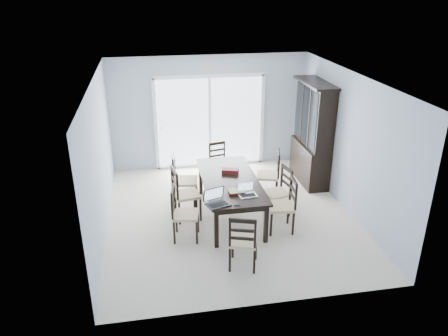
{
  "coord_description": "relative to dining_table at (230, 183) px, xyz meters",
  "views": [
    {
      "loc": [
        -1.39,
        -7.08,
        4.09
      ],
      "look_at": [
        -0.11,
        0.0,
        0.98
      ],
      "focal_mm": 35.0,
      "sensor_mm": 36.0,
      "label": 1
    }
  ],
  "objects": [
    {
      "name": "chair_left_mid",
      "position": [
        -0.89,
        0.05,
        -0.05
      ],
      "size": [
        0.52,
        0.51,
        1.17
      ],
      "rotation": [
        0.0,
        0.0,
        -1.41
      ],
      "color": "black",
      "rests_on": "floor"
    },
    {
      "name": "laptop_dark",
      "position": [
        -0.38,
        -0.94,
        0.14
      ],
      "size": [
        0.44,
        0.36,
        0.26
      ],
      "rotation": [
        0.0,
        0.0,
        0.32
      ],
      "color": "black",
      "rests_on": "dining_table"
    },
    {
      "name": "railing",
      "position": [
        0.0,
        4.5,
        -0.12
      ],
      "size": [
        4.5,
        0.06,
        1.1
      ],
      "primitive_type": "cube",
      "color": "#99999E",
      "rests_on": "balcony"
    },
    {
      "name": "chair_left_near",
      "position": [
        -0.97,
        -0.62,
        -0.09
      ],
      "size": [
        0.5,
        0.49,
        1.11
      ],
      "rotation": [
        0.0,
        0.0,
        -1.75
      ],
      "color": "black",
      "rests_on": "floor"
    },
    {
      "name": "chair_right_far",
      "position": [
        0.99,
        0.62,
        -0.07
      ],
      "size": [
        0.54,
        0.53,
        1.15
      ],
      "rotation": [
        0.0,
        0.0,
        1.3
      ],
      "color": "black",
      "rests_on": "floor"
    },
    {
      "name": "game_box",
      "position": [
        0.06,
        0.29,
        0.12
      ],
      "size": [
        0.35,
        0.25,
        0.08
      ],
      "primitive_type": "cube",
      "rotation": [
        0.0,
        0.0,
        -0.32
      ],
      "color": "#4E0F15",
      "rests_on": "dining_table"
    },
    {
      "name": "balcony",
      "position": [
        0.0,
        3.5,
        -0.72
      ],
      "size": [
        4.5,
        2.0,
        0.1
      ],
      "primitive_type": "cube",
      "color": "gray",
      "rests_on": "ground"
    },
    {
      "name": "laptop_silver",
      "position": [
        0.17,
        -0.7,
        0.13
      ],
      "size": [
        0.33,
        0.25,
        0.21
      ],
      "rotation": [
        0.0,
        0.0,
        0.11
      ],
      "color": "#BAB9BC",
      "rests_on": "dining_table"
    },
    {
      "name": "book_stack",
      "position": [
        0.0,
        -0.55,
        0.1
      ],
      "size": [
        0.29,
        0.22,
        0.05
      ],
      "rotation": [
        0.0,
        0.0,
        -0.1
      ],
      "color": "maroon",
      "rests_on": "dining_table"
    },
    {
      "name": "hot_tub",
      "position": [
        -0.38,
        3.56,
        -0.15
      ],
      "size": [
        2.36,
        2.2,
        1.04
      ],
      "rotation": [
        0.0,
        0.0,
        0.23
      ],
      "color": "brown",
      "rests_on": "balcony"
    },
    {
      "name": "china_hutch",
      "position": [
        2.02,
        1.25,
        0.4
      ],
      "size": [
        0.5,
        1.38,
        2.2
      ],
      "color": "black",
      "rests_on": "floor"
    },
    {
      "name": "floor",
      "position": [
        0.0,
        0.0,
        -0.67
      ],
      "size": [
        5.0,
        5.0,
        0.0
      ],
      "primitive_type": "plane",
      "color": "beige",
      "rests_on": "ground"
    },
    {
      "name": "chair_left_far",
      "position": [
        -0.86,
        0.65,
        -0.04
      ],
      "size": [
        0.52,
        0.51,
        1.2
      ],
      "rotation": [
        0.0,
        0.0,
        -1.7
      ],
      "color": "black",
      "rests_on": "floor"
    },
    {
      "name": "chair_end_far",
      "position": [
        0.05,
        1.53,
        -0.13
      ],
      "size": [
        0.46,
        0.47,
        1.03
      ],
      "rotation": [
        0.0,
        0.0,
        3.37
      ],
      "color": "black",
      "rests_on": "floor"
    },
    {
      "name": "dining_table",
      "position": [
        0.0,
        0.0,
        0.0
      ],
      "size": [
        1.0,
        2.2,
        0.75
      ],
      "color": "black",
      "rests_on": "floor"
    },
    {
      "name": "wall_right",
      "position": [
        2.25,
        0.0,
        0.63
      ],
      "size": [
        0.02,
        5.0,
        2.6
      ],
      "primitive_type": "cube",
      "color": "#9EACBD",
      "rests_on": "floor"
    },
    {
      "name": "wall_left",
      "position": [
        -2.25,
        0.0,
        0.63
      ],
      "size": [
        0.02,
        5.0,
        2.6
      ],
      "primitive_type": "cube",
      "color": "#9EACBD",
      "rests_on": "floor"
    },
    {
      "name": "sliding_door",
      "position": [
        0.0,
        2.48,
        0.41
      ],
      "size": [
        2.52,
        0.05,
        2.18
      ],
      "color": "silver",
      "rests_on": "floor"
    },
    {
      "name": "chair_right_near",
      "position": [
        0.87,
        -0.66,
        -0.07
      ],
      "size": [
        0.48,
        0.46,
        1.14
      ],
      "rotation": [
        0.0,
        0.0,
        1.49
      ],
      "color": "black",
      "rests_on": "floor"
    },
    {
      "name": "cell_phone",
      "position": [
        -0.08,
        -1.0,
        0.08
      ],
      "size": [
        0.11,
        0.06,
        0.01
      ],
      "primitive_type": "cube",
      "rotation": [
        0.0,
        0.0,
        -0.11
      ],
      "color": "black",
      "rests_on": "dining_table"
    },
    {
      "name": "ceiling",
      "position": [
        0.0,
        0.0,
        1.93
      ],
      "size": [
        5.0,
        5.0,
        0.0
      ],
      "primitive_type": "plane",
      "rotation": [
        3.14,
        0.0,
        0.0
      ],
      "color": "white",
      "rests_on": "back_wall"
    },
    {
      "name": "chair_right_mid",
      "position": [
        0.96,
        -0.07,
        -0.11
      ],
      "size": [
        0.49,
        0.48,
        1.07
      ],
      "rotation": [
        0.0,
        0.0,
        1.78
      ],
      "color": "black",
      "rests_on": "floor"
    },
    {
      "name": "chair_end_near",
      "position": [
        -0.12,
        -1.66,
        -0.1
      ],
      "size": [
        0.52,
        0.53,
        1.09
      ],
      "rotation": [
        0.0,
        0.0,
        -0.31
      ],
      "color": "black",
      "rests_on": "floor"
    },
    {
      "name": "back_wall",
      "position": [
        0.0,
        2.5,
        0.63
      ],
      "size": [
        4.5,
        0.02,
        2.6
      ],
      "primitive_type": "cube",
      "color": "#9EACBD",
      "rests_on": "floor"
    }
  ]
}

